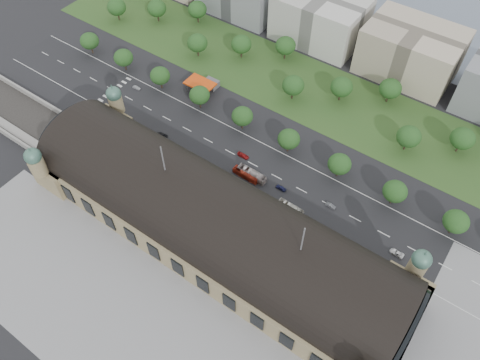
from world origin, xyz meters
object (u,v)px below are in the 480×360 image
Objects in this scene: traffic_car_3 at (243,156)px; parked_car_4 at (164,150)px; traffic_car_2 at (162,135)px; parked_car_3 at (129,132)px; traffic_car_6 at (397,253)px; parked_car_6 at (171,157)px; parked_car_0 at (124,121)px; bus_west at (246,174)px; traffic_car_5 at (331,206)px; traffic_car_1 at (136,88)px; parked_car_5 at (199,166)px; bus_east at (290,208)px; bus_mid at (252,174)px; parked_car_2 at (164,143)px; petrol_station at (206,84)px; traffic_car_4 at (281,188)px; parked_car_1 at (134,126)px.

traffic_car_3 is 1.16× the size of parked_car_4.
parked_car_3 is (-13.42, -7.29, 0.07)m from traffic_car_2.
parked_car_6 is at bearing -81.20° from traffic_car_6.
parked_car_0 is 64.13m from bus_west.
traffic_car_5 is at bearing 75.62° from parked_car_6.
parked_car_6 reaches higher than traffic_car_1.
parked_car_3 reaches higher than parked_car_4.
parked_car_5 is 43.19m from bus_east.
traffic_car_6 is 64.00m from bus_mid.
bus_west is (40.06, 5.57, 0.94)m from parked_car_2.
petrol_station is at bearing 121.07° from parked_car_0.
petrol_station is at bearing 63.64° from bus_east.
parked_car_5 is (24.48, -4.55, 0.05)m from traffic_car_2.
bus_west is at bearing 127.33° from bus_mid.
parked_car_4 is 38.23m from bus_west.
bus_east is at bearing 54.05° from traffic_car_4.
bus_west is at bearing 62.26° from parked_car_2.
traffic_car_4 is at bearing 92.53° from traffic_car_2.
traffic_car_6 is at bearing -101.46° from traffic_car_1.
bus_mid is 1.22× the size of bus_east.
traffic_car_4 is at bearing 59.57° from parked_car_0.
parked_car_1 is 26.04m from parked_car_6.
traffic_car_6 is at bearing 59.66° from parked_car_3.
petrol_station is 117.96m from traffic_car_6.
traffic_car_2 is at bearing -149.85° from parked_car_6.
parked_car_5 is at bearing 50.86° from parked_car_2.
traffic_car_1 is 0.76× the size of traffic_car_3.
parked_car_3 is 25.15m from parked_car_6.
traffic_car_4 is at bearing 101.92° from traffic_car_5.
traffic_car_5 is at bearing -18.44° from petrol_station.
traffic_car_3 is 0.99× the size of traffic_car_6.
bus_mid is (42.02, 7.00, 1.14)m from parked_car_2.
petrol_station is 44.61m from parked_car_4.
parked_car_6 is at bearing 109.10° from bus_mid.
parked_car_5 is 0.45× the size of bus_west.
parked_car_5 reaches higher than traffic_car_6.
parked_car_5 is (17.84, 1.83, 0.01)m from parked_car_4.
parked_car_2 is 0.42× the size of bus_west.
bus_east is at bearing -97.50° from bus_west.
traffic_car_2 is 0.94× the size of parked_car_5.
traffic_car_3 is at bearing 67.35° from parked_car_0.
traffic_car_2 is at bearing 94.06° from bus_west.
traffic_car_2 is 1.12× the size of parked_car_3.
petrol_station is 2.88× the size of parked_car_6.
bus_west is (19.39, 6.83, 0.91)m from parked_car_5.
traffic_car_6 is (113.34, -32.61, -2.22)m from petrol_station.
parked_car_1 is 1.09× the size of parked_car_6.
parked_car_3 is at bearing -150.08° from traffic_car_1.
traffic_car_1 is at bearing -121.20° from traffic_car_2.
parked_car_5 is at bearing 112.37° from bus_mid.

